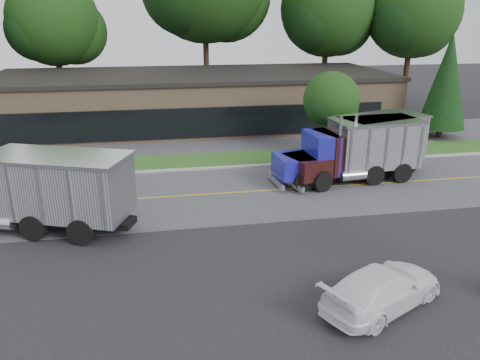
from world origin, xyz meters
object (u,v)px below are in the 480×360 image
Objects in this scene: dump_truck_red at (29,188)px; dump_truck_blue at (356,149)px; dump_truck_maroon at (364,145)px; rally_car at (383,288)px.

dump_truck_red is 1.24× the size of dump_truck_blue.
rally_car is at bearing 51.53° from dump_truck_maroon.
dump_truck_red is 17.60m from dump_truck_maroon.
dump_truck_blue is (16.33, 3.55, -0.01)m from dump_truck_red.
dump_truck_maroon is at bearing -48.31° from rally_car.
dump_truck_blue and dump_truck_maroon have the same top height.
dump_truck_red is 2.26× the size of rally_car.
dump_truck_maroon is (0.77, 0.63, 0.00)m from dump_truck_blue.
dump_truck_blue is at bearing -146.88° from dump_truck_red.
dump_truck_blue reaches higher than rally_car.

